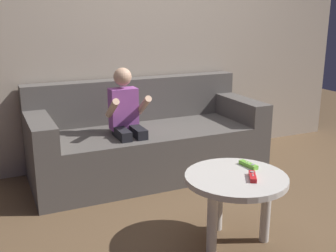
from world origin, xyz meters
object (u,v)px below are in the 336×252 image
object	(u,v)px
coffee_table	(235,187)
game_remote_red_center	(253,177)
person_seated_on_couch	(127,120)
game_remote_lime_near_edge	(248,165)
couch	(147,141)

from	to	relation	value
coffee_table	game_remote_red_center	bearing A→B (deg)	-54.53
person_seated_on_couch	game_remote_lime_near_edge	xyz separation A→B (m)	(0.44, -1.04, -0.09)
game_remote_lime_near_edge	game_remote_red_center	distance (m)	0.19
game_remote_lime_near_edge	game_remote_red_center	world-z (taller)	same
game_remote_red_center	couch	bearing A→B (deg)	94.88
game_remote_lime_near_edge	game_remote_red_center	bearing A→B (deg)	-117.95
coffee_table	game_remote_lime_near_edge	bearing A→B (deg)	29.44
person_seated_on_couch	coffee_table	bearing A→B (deg)	-75.62
person_seated_on_couch	game_remote_lime_near_edge	bearing A→B (deg)	-67.15
game_remote_lime_near_edge	couch	bearing A→B (deg)	99.72
couch	coffee_table	size ratio (longest dim) A/B	3.24
game_remote_red_center	person_seated_on_couch	bearing A→B (deg)	106.08
person_seated_on_couch	game_remote_red_center	world-z (taller)	person_seated_on_couch
coffee_table	game_remote_lime_near_edge	world-z (taller)	game_remote_lime_near_edge
couch	coffee_table	distance (m)	1.30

